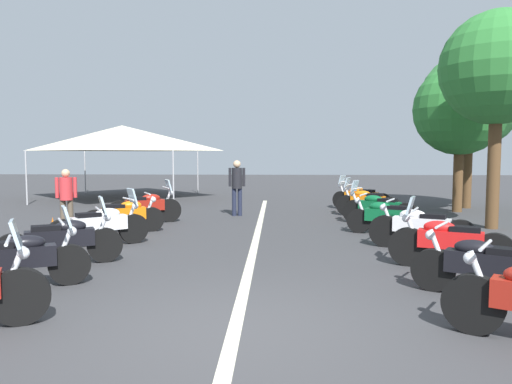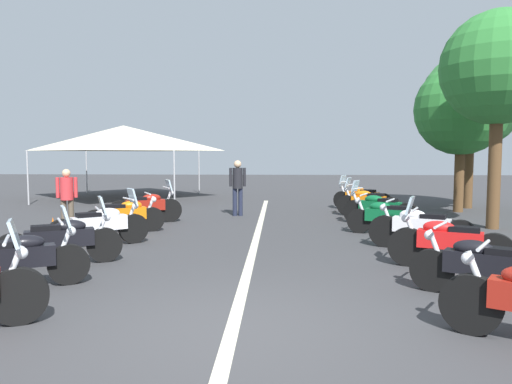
% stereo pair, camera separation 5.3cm
% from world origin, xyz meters
% --- Properties ---
extents(ground_plane, '(80.00, 80.00, 0.00)m').
position_xyz_m(ground_plane, '(0.00, 0.00, 0.00)').
color(ground_plane, '#38383A').
extents(lane_centre_stripe, '(20.33, 0.16, 0.01)m').
position_xyz_m(lane_centre_stripe, '(4.80, 0.00, 0.00)').
color(lane_centre_stripe, beige).
rests_on(lane_centre_stripe, ground_plane).
extents(motorcycle_left_row_1, '(1.20, 1.91, 1.19)m').
position_xyz_m(motorcycle_left_row_1, '(1.49, 3.27, 0.46)').
color(motorcycle_left_row_1, black).
rests_on(motorcycle_left_row_1, ground_plane).
extents(motorcycle_left_row_2, '(1.13, 1.96, 1.20)m').
position_xyz_m(motorcycle_left_row_2, '(3.04, 3.29, 0.46)').
color(motorcycle_left_row_2, black).
rests_on(motorcycle_left_row_2, ground_plane).
extents(motorcycle_left_row_3, '(1.42, 1.78, 1.21)m').
position_xyz_m(motorcycle_left_row_3, '(4.77, 3.24, 0.47)').
color(motorcycle_left_row_3, black).
rests_on(motorcycle_left_row_3, ground_plane).
extents(motorcycle_left_row_4, '(1.07, 1.84, 0.99)m').
position_xyz_m(motorcycle_left_row_4, '(6.55, 3.29, 0.45)').
color(motorcycle_left_row_4, black).
rests_on(motorcycle_left_row_4, ground_plane).
extents(motorcycle_left_row_5, '(1.13, 1.91, 1.23)m').
position_xyz_m(motorcycle_left_row_5, '(8.23, 3.22, 0.48)').
color(motorcycle_left_row_5, black).
rests_on(motorcycle_left_row_5, ground_plane).
extents(motorcycle_right_row_1, '(1.20, 1.81, 0.98)m').
position_xyz_m(motorcycle_right_row_1, '(1.37, -3.31, 0.45)').
color(motorcycle_right_row_1, black).
rests_on(motorcycle_right_row_1, ground_plane).
extents(motorcycle_right_row_2, '(1.00, 1.93, 1.23)m').
position_xyz_m(motorcycle_right_row_2, '(3.03, -3.38, 0.48)').
color(motorcycle_right_row_2, black).
rests_on(motorcycle_right_row_2, ground_plane).
extents(motorcycle_right_row_3, '(1.10, 1.99, 1.02)m').
position_xyz_m(motorcycle_right_row_3, '(4.71, -3.41, 0.47)').
color(motorcycle_right_row_3, black).
rests_on(motorcycle_right_row_3, ground_plane).
extents(motorcycle_right_row_4, '(1.02, 1.85, 0.98)m').
position_xyz_m(motorcycle_right_row_4, '(6.55, -3.13, 0.44)').
color(motorcycle_right_row_4, black).
rests_on(motorcycle_right_row_4, ground_plane).
extents(motorcycle_right_row_5, '(1.27, 1.91, 1.22)m').
position_xyz_m(motorcycle_right_row_5, '(8.22, -3.29, 0.47)').
color(motorcycle_right_row_5, black).
rests_on(motorcycle_right_row_5, ground_plane).
extents(motorcycle_right_row_6, '(1.05, 1.89, 1.22)m').
position_xyz_m(motorcycle_right_row_6, '(9.95, -3.30, 0.47)').
color(motorcycle_right_row_6, black).
rests_on(motorcycle_right_row_6, ground_plane).
extents(motorcycle_right_row_7, '(1.36, 1.86, 1.21)m').
position_xyz_m(motorcycle_right_row_7, '(11.66, -3.39, 0.47)').
color(motorcycle_right_row_7, black).
rests_on(motorcycle_right_row_7, ground_plane).
extents(traffic_cone_0, '(0.36, 0.36, 0.61)m').
position_xyz_m(traffic_cone_0, '(4.85, 4.31, 0.29)').
color(traffic_cone_0, orange).
rests_on(traffic_cone_0, ground_plane).
extents(bystander_0, '(0.32, 0.51, 1.57)m').
position_xyz_m(bystander_0, '(6.97, 4.94, 0.92)').
color(bystander_0, brown).
rests_on(bystander_0, ground_plane).
extents(bystander_1, '(0.32, 0.52, 1.76)m').
position_xyz_m(bystander_1, '(10.00, 0.78, 1.04)').
color(bystander_1, '#1E2338').
rests_on(bystander_1, ground_plane).
extents(roadside_tree_0, '(2.92, 2.92, 5.63)m').
position_xyz_m(roadside_tree_0, '(7.67, -6.14, 4.14)').
color(roadside_tree_0, brown).
rests_on(roadside_tree_0, ground_plane).
extents(roadside_tree_1, '(3.06, 3.06, 4.98)m').
position_xyz_m(roadside_tree_1, '(11.37, -6.60, 3.43)').
color(roadside_tree_1, brown).
rests_on(roadside_tree_1, ground_plane).
extents(roadside_tree_2, '(3.50, 3.50, 5.60)m').
position_xyz_m(roadside_tree_2, '(12.54, -7.37, 3.83)').
color(roadside_tree_2, brown).
rests_on(roadside_tree_2, ground_plane).
extents(event_tent, '(6.32, 6.32, 3.20)m').
position_xyz_m(event_tent, '(15.74, 6.28, 2.65)').
color(event_tent, beige).
rests_on(event_tent, ground_plane).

